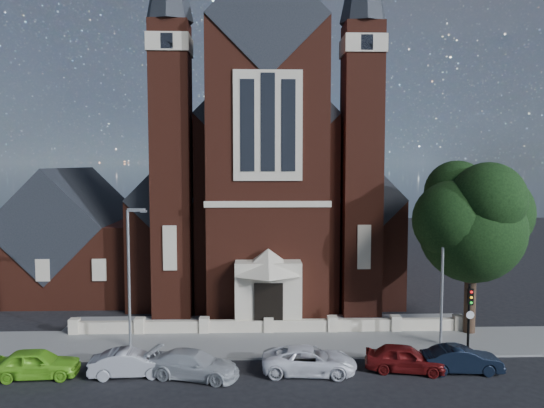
{
  "coord_description": "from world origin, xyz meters",
  "views": [
    {
      "loc": [
        -0.8,
        -25.89,
        10.65
      ],
      "look_at": [
        0.39,
        12.0,
        7.7
      ],
      "focal_mm": 35.0,
      "sensor_mm": 36.0,
      "label": 1
    }
  ],
  "objects_px": {
    "parish_hall": "(72,243)",
    "car_silver_b": "(194,364)",
    "car_lime_van": "(36,363)",
    "church": "(264,190)",
    "traffic_signal": "(469,309)",
    "car_navy": "(461,360)",
    "street_lamp_left": "(130,270)",
    "car_silver_a": "(130,363)",
    "street_lamp_right": "(444,268)",
    "car_dark_red": "(405,358)",
    "street_tree": "(476,224)",
    "car_white_suv": "(309,360)"
  },
  "relations": [
    {
      "from": "parish_hall",
      "to": "car_silver_b",
      "type": "relative_size",
      "value": 2.67
    },
    {
      "from": "car_lime_van",
      "to": "church",
      "type": "bearing_deg",
      "value": -30.83
    },
    {
      "from": "traffic_signal",
      "to": "car_navy",
      "type": "xyz_separation_m",
      "value": [
        -1.33,
        -2.4,
        -1.93
      ]
    },
    {
      "from": "street_lamp_left",
      "to": "car_navy",
      "type": "xyz_separation_m",
      "value": [
        17.57,
        -3.97,
        -3.94
      ]
    },
    {
      "from": "car_navy",
      "to": "car_lime_van",
      "type": "bearing_deg",
      "value": 91.59
    },
    {
      "from": "traffic_signal",
      "to": "car_silver_a",
      "type": "relative_size",
      "value": 1.01
    },
    {
      "from": "street_lamp_right",
      "to": "car_lime_van",
      "type": "relative_size",
      "value": 1.93
    },
    {
      "from": "car_silver_b",
      "to": "car_navy",
      "type": "xyz_separation_m",
      "value": [
        13.54,
        0.24,
        -0.01
      ]
    },
    {
      "from": "car_lime_van",
      "to": "car_navy",
      "type": "xyz_separation_m",
      "value": [
        21.37,
        -0.02,
        -0.06
      ]
    },
    {
      "from": "church",
      "to": "traffic_signal",
      "type": "height_order",
      "value": "church"
    },
    {
      "from": "traffic_signal",
      "to": "car_silver_b",
      "type": "relative_size",
      "value": 0.87
    },
    {
      "from": "street_lamp_left",
      "to": "car_dark_red",
      "type": "distance_m",
      "value": 15.7
    },
    {
      "from": "car_silver_b",
      "to": "street_lamp_left",
      "type": "bearing_deg",
      "value": 59.23
    },
    {
      "from": "street_lamp_left",
      "to": "car_lime_van",
      "type": "relative_size",
      "value": 1.93
    },
    {
      "from": "street_tree",
      "to": "street_lamp_left",
      "type": "relative_size",
      "value": 1.32
    },
    {
      "from": "car_silver_b",
      "to": "church",
      "type": "bearing_deg",
      "value": 5.95
    },
    {
      "from": "street_lamp_left",
      "to": "car_silver_b",
      "type": "height_order",
      "value": "street_lamp_left"
    },
    {
      "from": "street_lamp_left",
      "to": "car_dark_red",
      "type": "height_order",
      "value": "street_lamp_left"
    },
    {
      "from": "church",
      "to": "car_silver_a",
      "type": "distance_m",
      "value": 25.08
    },
    {
      "from": "car_silver_b",
      "to": "car_navy",
      "type": "distance_m",
      "value": 13.54
    },
    {
      "from": "street_tree",
      "to": "car_navy",
      "type": "relative_size",
      "value": 2.68
    },
    {
      "from": "car_lime_van",
      "to": "street_lamp_right",
      "type": "bearing_deg",
      "value": -83.48
    },
    {
      "from": "car_silver_b",
      "to": "car_lime_van",
      "type": "bearing_deg",
      "value": 103.55
    },
    {
      "from": "parish_hall",
      "to": "car_silver_b",
      "type": "xyz_separation_m",
      "value": [
        12.12,
        -18.21,
        -3.35
      ]
    },
    {
      "from": "car_white_suv",
      "to": "car_dark_red",
      "type": "height_order",
      "value": "car_dark_red"
    },
    {
      "from": "parish_hall",
      "to": "car_silver_b",
      "type": "height_order",
      "value": "parish_hall"
    },
    {
      "from": "church",
      "to": "car_dark_red",
      "type": "distance_m",
      "value": 24.85
    },
    {
      "from": "parish_hall",
      "to": "car_silver_a",
      "type": "distance_m",
      "value": 20.28
    },
    {
      "from": "traffic_signal",
      "to": "car_white_suv",
      "type": "height_order",
      "value": "traffic_signal"
    },
    {
      "from": "traffic_signal",
      "to": "car_navy",
      "type": "distance_m",
      "value": 3.35
    },
    {
      "from": "street_tree",
      "to": "car_navy",
      "type": "distance_m",
      "value": 8.97
    },
    {
      "from": "street_tree",
      "to": "street_lamp_left",
      "type": "bearing_deg",
      "value": -175.24
    },
    {
      "from": "car_white_suv",
      "to": "car_silver_a",
      "type": "bearing_deg",
      "value": 94.7
    },
    {
      "from": "car_silver_a",
      "to": "car_navy",
      "type": "distance_m",
      "value": 16.75
    },
    {
      "from": "street_lamp_left",
      "to": "street_tree",
      "type": "bearing_deg",
      "value": 4.76
    },
    {
      "from": "street_lamp_right",
      "to": "car_silver_b",
      "type": "relative_size",
      "value": 1.77
    },
    {
      "from": "street_lamp_left",
      "to": "car_silver_b",
      "type": "xyz_separation_m",
      "value": [
        4.03,
        -4.21,
        -3.93
      ]
    },
    {
      "from": "car_silver_a",
      "to": "car_dark_red",
      "type": "distance_m",
      "value": 13.91
    },
    {
      "from": "church",
      "to": "parish_hall",
      "type": "xyz_separation_m",
      "value": [
        -16.0,
        -4.94,
        -4.17
      ]
    },
    {
      "from": "traffic_signal",
      "to": "car_silver_b",
      "type": "bearing_deg",
      "value": -169.95
    },
    {
      "from": "car_silver_a",
      "to": "street_tree",
      "type": "bearing_deg",
      "value": -78.62
    },
    {
      "from": "street_lamp_right",
      "to": "car_navy",
      "type": "xyz_separation_m",
      "value": [
        -0.43,
        -3.97,
        -3.94
      ]
    },
    {
      "from": "street_lamp_left",
      "to": "traffic_signal",
      "type": "xyz_separation_m",
      "value": [
        18.91,
        -1.57,
        -2.02
      ]
    },
    {
      "from": "car_silver_b",
      "to": "car_dark_red",
      "type": "height_order",
      "value": "car_dark_red"
    },
    {
      "from": "car_silver_a",
      "to": "car_silver_b",
      "type": "bearing_deg",
      "value": -99.87
    },
    {
      "from": "parish_hall",
      "to": "street_tree",
      "type": "distance_m",
      "value": 31.27
    },
    {
      "from": "church",
      "to": "car_navy",
      "type": "distance_m",
      "value": 25.98
    },
    {
      "from": "traffic_signal",
      "to": "car_navy",
      "type": "height_order",
      "value": "traffic_signal"
    },
    {
      "from": "traffic_signal",
      "to": "car_navy",
      "type": "relative_size",
      "value": 1.0
    },
    {
      "from": "street_lamp_right",
      "to": "traffic_signal",
      "type": "xyz_separation_m",
      "value": [
        0.91,
        -1.57,
        -2.02
      ]
    }
  ]
}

